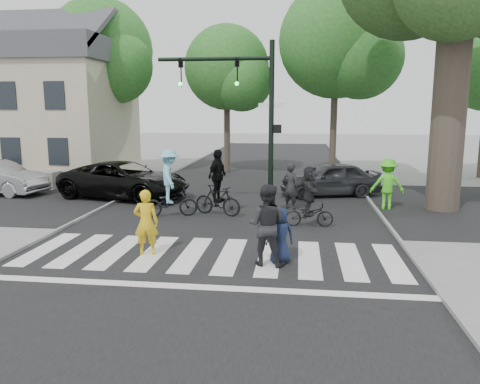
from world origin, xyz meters
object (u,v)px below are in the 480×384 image
at_px(pedestrian_woman, 146,222).
at_px(cyclist_mid, 218,188).
at_px(car_grey, 330,179).
at_px(traffic_signal, 247,103).
at_px(pedestrian_child, 280,235).
at_px(cyclist_left, 170,188).
at_px(car_suv, 125,180).
at_px(cyclist_right, 309,200).
at_px(pedestrian_adult, 266,225).

xyz_separation_m(pedestrian_woman, cyclist_mid, (1.03, 4.68, 0.10)).
relative_size(cyclist_mid, car_grey, 0.54).
xyz_separation_m(traffic_signal, pedestrian_child, (1.42, -5.60, -3.21)).
relative_size(cyclist_left, car_suv, 0.43).
xyz_separation_m(traffic_signal, pedestrian_woman, (-1.99, -5.35, -3.05)).
bearing_deg(pedestrian_child, cyclist_right, -118.90).
bearing_deg(cyclist_right, pedestrian_child, -101.73).
bearing_deg(pedestrian_adult, cyclist_mid, -57.63).
distance_m(cyclist_left, car_grey, 7.43).
distance_m(pedestrian_child, cyclist_mid, 5.48).
bearing_deg(cyclist_mid, traffic_signal, 34.67).
relative_size(pedestrian_woman, car_suv, 0.31).
xyz_separation_m(traffic_signal, car_suv, (-5.36, 2.00, -3.14)).
distance_m(cyclist_left, cyclist_mid, 1.64).
height_order(pedestrian_woman, pedestrian_child, pedestrian_woman).
distance_m(traffic_signal, car_suv, 6.52).
bearing_deg(pedestrian_woman, cyclist_right, -149.32).
bearing_deg(car_grey, pedestrian_adult, -27.50).
distance_m(cyclist_right, car_grey, 5.62).
xyz_separation_m(pedestrian_adult, cyclist_mid, (-2.06, 5.09, -0.03)).
height_order(traffic_signal, pedestrian_woman, traffic_signal).
xyz_separation_m(cyclist_left, cyclist_mid, (1.58, 0.43, -0.06)).
bearing_deg(traffic_signal, cyclist_mid, -145.33).
distance_m(traffic_signal, cyclist_left, 4.00).
bearing_deg(cyclist_mid, pedestrian_woman, -102.39).
distance_m(pedestrian_child, car_grey, 9.39).
relative_size(traffic_signal, car_suv, 1.09).
height_order(cyclist_mid, car_grey, cyclist_mid).
relative_size(traffic_signal, cyclist_left, 2.56).
xyz_separation_m(pedestrian_adult, car_suv, (-6.45, 7.76, -0.22)).
distance_m(car_suv, car_grey, 8.69).
relative_size(pedestrian_adult, car_suv, 0.36).
bearing_deg(cyclist_left, pedestrian_adult, -51.94).
distance_m(pedestrian_adult, car_grey, 9.62).
bearing_deg(car_suv, pedestrian_woman, -141.76).
bearing_deg(cyclist_right, cyclist_left, 170.43).
bearing_deg(pedestrian_child, car_suv, -65.43).
bearing_deg(pedestrian_adult, car_grey, -92.19).
bearing_deg(pedestrian_adult, pedestrian_woman, 2.75).
bearing_deg(car_suv, car_grey, -65.55).
relative_size(pedestrian_child, car_grey, 0.32).
xyz_separation_m(pedestrian_child, cyclist_right, (0.77, 3.70, 0.17)).
relative_size(pedestrian_child, pedestrian_adult, 0.70).
height_order(traffic_signal, car_suv, traffic_signal).
bearing_deg(pedestrian_child, pedestrian_adult, 9.26).
relative_size(cyclist_left, cyclist_right, 1.21).
relative_size(pedestrian_woman, cyclist_right, 0.88).
distance_m(cyclist_left, cyclist_right, 4.81).
bearing_deg(cyclist_mid, car_suv, 148.68).
xyz_separation_m(pedestrian_adult, cyclist_left, (-3.65, 4.66, 0.03)).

